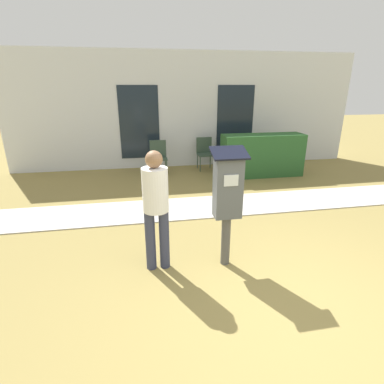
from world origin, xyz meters
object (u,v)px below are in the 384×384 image
(parking_meter, at_px, (228,193))
(outdoor_chair_left, at_px, (158,155))
(person_standing, at_px, (156,202))
(outdoor_chair_middle, at_px, (205,151))

(parking_meter, relative_size, outdoor_chair_left, 1.77)
(parking_meter, xyz_separation_m, person_standing, (-0.90, 0.07, -0.09))
(person_standing, bearing_deg, outdoor_chair_left, 66.59)
(parking_meter, xyz_separation_m, outdoor_chair_left, (-0.54, 4.58, -0.49))
(person_standing, bearing_deg, outdoor_chair_middle, 51.53)
(parking_meter, bearing_deg, outdoor_chair_middle, 80.60)
(parking_meter, xyz_separation_m, outdoor_chair_middle, (0.80, 4.83, -0.49))
(outdoor_chair_left, height_order, outdoor_chair_middle, same)
(parking_meter, height_order, outdoor_chair_middle, parking_meter)
(parking_meter, relative_size, person_standing, 1.01)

